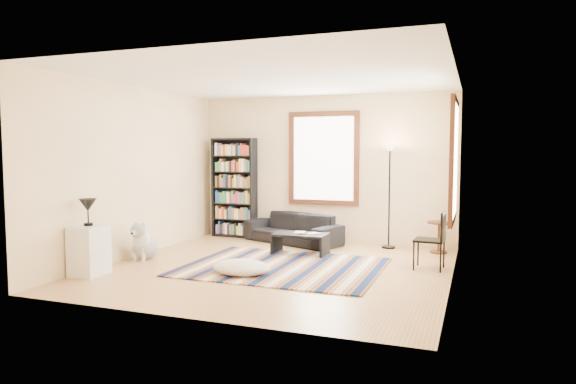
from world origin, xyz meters
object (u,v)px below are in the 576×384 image
(folding_chair, at_px, (429,240))
(side_table, at_px, (439,237))
(sofa, at_px, (293,228))
(dog, at_px, (145,241))
(floor_lamp, at_px, (389,197))
(white_cabinet, at_px, (89,250))
(coffee_table, at_px, (300,244))
(bookshelf, at_px, (234,188))
(floor_cushion, at_px, (241,267))

(folding_chair, bearing_deg, side_table, 91.56)
(sofa, bearing_deg, side_table, 19.83)
(sofa, xyz_separation_m, folding_chair, (2.62, -1.35, 0.15))
(sofa, xyz_separation_m, dog, (-1.73, -2.22, 0.02))
(floor_lamp, distance_m, white_cabinet, 5.06)
(coffee_table, bearing_deg, bookshelf, 145.48)
(white_cabinet, bearing_deg, dog, 80.35)
(bookshelf, distance_m, side_table, 4.11)
(side_table, bearing_deg, coffee_table, -156.55)
(folding_chair, bearing_deg, coffee_table, 174.62)
(floor_lamp, xyz_separation_m, dog, (-3.53, -2.32, -0.63))
(bookshelf, distance_m, dog, 2.61)
(side_table, xyz_separation_m, folding_chair, (-0.05, -1.29, 0.16))
(floor_lamp, bearing_deg, sofa, -176.81)
(folding_chair, bearing_deg, floor_cushion, -148.54)
(bookshelf, height_order, floor_cushion, bookshelf)
(bookshelf, bearing_deg, side_table, -4.71)
(folding_chair, xyz_separation_m, dog, (-4.36, -0.87, -0.13))
(bookshelf, bearing_deg, floor_lamp, -3.08)
(bookshelf, relative_size, dog, 3.30)
(coffee_table, relative_size, floor_lamp, 0.48)
(folding_chair, height_order, dog, folding_chair)
(folding_chair, bearing_deg, floor_lamp, 123.52)
(coffee_table, xyz_separation_m, folding_chair, (2.13, -0.34, 0.25))
(dog, bearing_deg, side_table, 22.97)
(bookshelf, xyz_separation_m, coffee_table, (1.86, -1.28, -0.82))
(bookshelf, height_order, dog, bookshelf)
(coffee_table, distance_m, white_cabinet, 3.33)
(side_table, bearing_deg, dog, -153.93)
(bookshelf, relative_size, side_table, 3.70)
(side_table, xyz_separation_m, dog, (-4.41, -2.16, 0.03))
(white_cabinet, bearing_deg, floor_lamp, 38.87)
(floor_lamp, bearing_deg, dog, -146.68)
(bookshelf, distance_m, white_cabinet, 3.74)
(floor_cushion, distance_m, dog, 1.96)
(sofa, xyz_separation_m, side_table, (2.67, -0.06, -0.01))
(bookshelf, bearing_deg, floor_cushion, -62.15)
(floor_lamp, bearing_deg, side_table, -10.48)
(folding_chair, bearing_deg, dog, -164.95)
(coffee_table, relative_size, dog, 1.48)
(sofa, height_order, floor_lamp, floor_lamp)
(side_table, distance_m, white_cabinet, 5.60)
(sofa, xyz_separation_m, bookshelf, (-1.36, 0.27, 0.72))
(side_table, height_order, folding_chair, folding_chair)
(sofa, relative_size, floor_lamp, 1.03)
(floor_lamp, relative_size, white_cabinet, 2.66)
(floor_cushion, height_order, folding_chair, folding_chair)
(coffee_table, distance_m, floor_lamp, 1.86)
(bookshelf, relative_size, floor_lamp, 1.08)
(bookshelf, relative_size, floor_cushion, 2.36)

